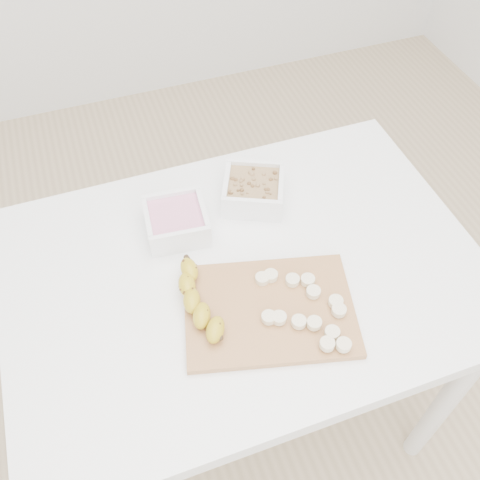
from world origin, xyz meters
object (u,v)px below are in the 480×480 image
object	(u,v)px
bowl_yogurt	(176,221)
banana	(199,301)
table	(244,294)
cutting_board	(269,310)
bowl_granola	(254,190)

from	to	relation	value
bowl_yogurt	banana	bearing A→B (deg)	-93.50
table	cutting_board	xyz separation A→B (m)	(0.01, -0.12, 0.10)
bowl_granola	cutting_board	bearing A→B (deg)	-104.65
bowl_yogurt	bowl_granola	bearing A→B (deg)	9.34
table	banana	world-z (taller)	banana
bowl_yogurt	cutting_board	xyz separation A→B (m)	(0.11, -0.27, -0.02)
bowl_yogurt	banana	world-z (taller)	bowl_yogurt
bowl_granola	banana	distance (m)	0.32
bowl_yogurt	bowl_granola	world-z (taller)	bowl_granola
table	bowl_granola	bearing A→B (deg)	64.40
table	cutting_board	distance (m)	0.16
table	bowl_granola	world-z (taller)	bowl_granola
bowl_yogurt	bowl_granola	distance (m)	0.19
table	bowl_granola	size ratio (longest dim) A/B	5.60
table	bowl_yogurt	distance (m)	0.22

